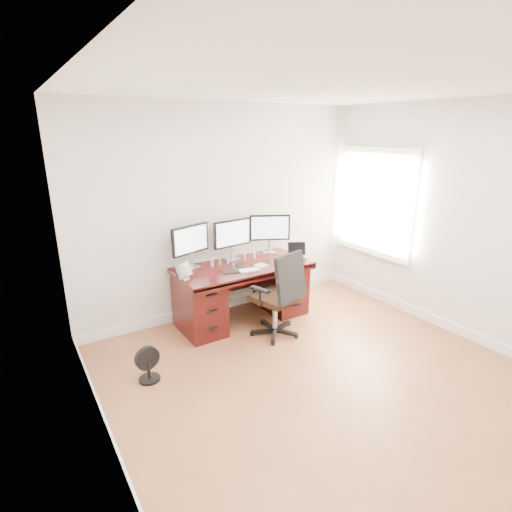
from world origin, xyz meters
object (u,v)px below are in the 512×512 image
floor_fan (148,365)px  keyboard (249,270)px  monitor_center (232,235)px  desk (242,290)px  office_chair (278,309)px

floor_fan → keyboard: 1.60m
monitor_center → floor_fan: bearing=-153.9°
desk → monitor_center: (0.00, 0.24, 0.68)m
floor_fan → monitor_center: monitor_center is taller
floor_fan → monitor_center: (1.47, 0.92, 0.91)m
desk → floor_fan: size_ratio=4.74×
desk → keyboard: keyboard is taller
desk → office_chair: 0.62m
monitor_center → keyboard: bearing=-100.9°
keyboard → floor_fan: bearing=-155.7°
monitor_center → keyboard: monitor_center is taller
office_chair → keyboard: 0.58m
office_chair → floor_fan: bearing=166.9°
desk → floor_fan: (-1.47, -0.68, -0.23)m
floor_fan → monitor_center: bearing=25.0°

